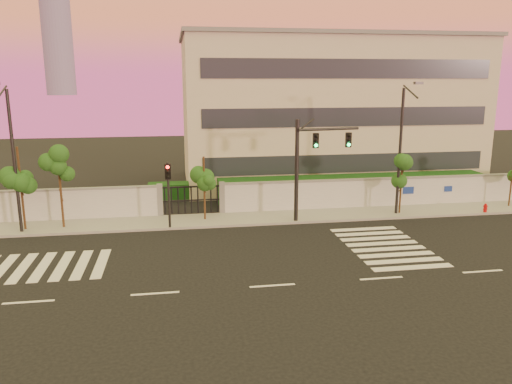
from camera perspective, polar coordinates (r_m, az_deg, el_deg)
ground at (r=22.02m, az=1.88°, el=-10.66°), size 120.00×120.00×0.00m
sidewalk at (r=31.78m, az=-1.82°, el=-3.08°), size 60.00×3.00×0.15m
perimeter_wall at (r=32.98m, az=-2.00°, el=-0.71°), size 60.00×0.36×2.20m
hedge_row at (r=35.82m, az=-0.89°, el=-0.03°), size 41.00×4.25×1.80m
institutional_building at (r=43.85m, az=7.95°, el=9.26°), size 24.40×12.40×12.25m
road_markings at (r=25.25m, az=-3.35°, el=-7.51°), size 57.00×7.62×0.02m
street_tree_b at (r=31.69m, az=-25.39°, el=2.33°), size 1.60×1.28×5.01m
street_tree_c at (r=31.21m, az=-21.57°, el=2.54°), size 1.64×1.30×5.01m
street_tree_d at (r=30.97m, az=-5.93°, el=2.07°), size 1.47×1.17×4.13m
street_tree_e at (r=33.68m, az=16.37°, el=2.42°), size 1.41×1.12×4.07m
traffic_signal_main at (r=30.60m, az=6.18°, el=3.88°), size 4.05×0.69×6.42m
traffic_signal_secondary at (r=29.59m, az=-9.98°, el=0.53°), size 0.32×0.32×4.06m
streetlight_west at (r=30.91m, az=-26.07°, el=3.87°), size 0.52×2.08×8.63m
streetlight_east at (r=33.09m, az=16.30°, el=5.14°), size 0.51×2.07×8.61m
fire_hydrant at (r=36.36m, az=24.73°, el=-1.76°), size 0.28×0.27×0.73m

